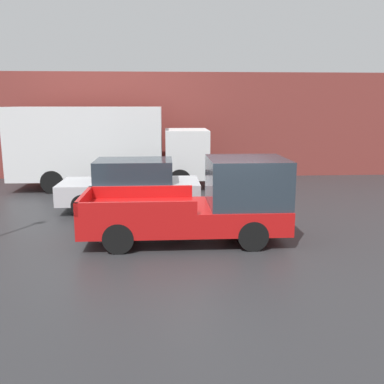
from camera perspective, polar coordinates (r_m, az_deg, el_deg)
ground_plane at (r=11.00m, az=3.54°, el=-6.72°), size 60.00×60.00×0.00m
building_wall at (r=20.66m, az=0.11°, el=8.87°), size 28.00×0.15×4.94m
pickup_truck at (r=10.97m, az=2.06°, el=-1.47°), size 5.16×2.08×2.12m
car at (r=14.39m, az=-8.06°, el=1.02°), size 4.58×2.02×1.67m
delivery_truck at (r=18.28m, az=-11.67°, el=6.16°), size 8.06×2.48×3.36m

